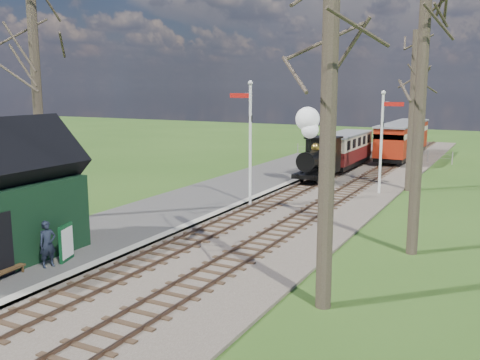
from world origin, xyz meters
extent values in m
ellipsoid|color=#385B23|center=(-25.00, 60.00, -14.76)|extent=(57.60, 36.00, 16.20)
ellipsoid|color=#385B23|center=(-8.00, 70.00, -16.40)|extent=(64.00, 40.00, 18.00)
cube|color=brown|center=(1.30, 22.00, 0.05)|extent=(8.00, 60.00, 0.10)
cube|color=brown|center=(-0.50, 22.00, 0.14)|extent=(0.07, 60.00, 0.12)
cube|color=brown|center=(0.50, 22.00, 0.14)|extent=(0.07, 60.00, 0.12)
cube|color=#38281C|center=(0.00, 22.00, 0.10)|extent=(1.60, 60.00, 0.09)
cube|color=brown|center=(2.10, 22.00, 0.14)|extent=(0.07, 60.00, 0.12)
cube|color=brown|center=(3.10, 22.00, 0.14)|extent=(0.07, 60.00, 0.12)
cube|color=#38281C|center=(2.60, 22.00, 0.10)|extent=(1.60, 60.00, 0.09)
cube|color=#474442|center=(-3.50, 14.00, 0.10)|extent=(5.00, 44.00, 0.20)
cube|color=#B2AD9E|center=(-1.20, 14.00, 0.10)|extent=(0.40, 44.00, 0.21)
cylinder|color=silver|center=(-0.70, 16.00, 3.00)|extent=(0.14, 0.14, 6.00)
sphere|color=silver|center=(-0.70, 16.00, 6.10)|extent=(0.24, 0.24, 0.24)
cube|color=#B7140F|center=(-1.25, 16.00, 5.50)|extent=(1.10, 0.08, 0.22)
cube|color=black|center=(-0.70, 16.00, 4.40)|extent=(0.18, 0.06, 0.30)
cylinder|color=silver|center=(4.30, 22.00, 2.75)|extent=(0.14, 0.14, 5.50)
sphere|color=silver|center=(4.30, 22.00, 5.60)|extent=(0.24, 0.24, 0.24)
cube|color=#B7140F|center=(4.85, 22.00, 5.00)|extent=(1.10, 0.08, 0.22)
cube|color=black|center=(4.30, 22.00, 3.90)|extent=(0.18, 0.06, 0.30)
cylinder|color=#382D23|center=(-7.30, 9.00, 5.50)|extent=(0.41, 0.41, 11.00)
cylinder|color=#382D23|center=(6.50, 6.00, 6.00)|extent=(0.42, 0.42, 12.00)
cylinder|color=#382D23|center=(7.80, 12.00, 5.00)|extent=(0.40, 0.40, 10.00)
cylinder|color=#382D23|center=(5.50, 24.00, 4.50)|extent=(0.39, 0.39, 9.00)
cube|color=slate|center=(0.30, 36.00, 0.75)|extent=(12.60, 0.02, 0.01)
cube|color=slate|center=(0.30, 36.00, 0.45)|extent=(12.60, 0.02, 0.02)
cylinder|color=slate|center=(0.30, 36.00, 0.50)|extent=(0.08, 0.08, 1.00)
cube|color=black|center=(0.00, 23.84, 0.66)|extent=(1.72, 4.05, 0.25)
cylinder|color=black|center=(0.00, 23.23, 1.57)|extent=(1.11, 2.63, 1.11)
cube|color=black|center=(0.00, 25.06, 1.67)|extent=(1.82, 1.62, 2.03)
cylinder|color=black|center=(0.00, 22.22, 2.48)|extent=(0.28, 0.28, 0.81)
sphere|color=#BA9036|center=(0.00, 23.54, 2.28)|extent=(0.53, 0.53, 0.53)
sphere|color=white|center=(0.10, 22.22, 3.44)|extent=(1.01, 1.01, 1.01)
sphere|color=white|center=(-0.10, 22.32, 4.05)|extent=(1.42, 1.42, 1.42)
cylinder|color=black|center=(-0.50, 22.63, 0.52)|extent=(0.10, 0.65, 0.65)
cylinder|color=black|center=(0.50, 22.63, 0.52)|extent=(0.10, 0.65, 0.65)
cube|color=black|center=(0.00, 29.84, 0.55)|extent=(1.92, 7.09, 0.30)
cube|color=#531313|center=(0.00, 29.84, 1.16)|extent=(2.03, 7.09, 0.91)
cube|color=#C8B497|center=(0.00, 29.84, 2.07)|extent=(2.03, 7.09, 0.91)
cube|color=slate|center=(0.00, 29.84, 2.58)|extent=(2.13, 7.29, 0.12)
cube|color=black|center=(2.60, 34.55, 0.59)|extent=(2.10, 5.52, 0.33)
cube|color=maroon|center=(2.60, 34.55, 1.25)|extent=(2.21, 5.52, 0.99)
cube|color=#C8B497|center=(2.60, 34.55, 2.24)|extent=(2.21, 5.52, 0.99)
cube|color=slate|center=(2.60, 34.55, 2.79)|extent=(2.32, 5.74, 0.13)
cube|color=black|center=(2.60, 40.05, 0.59)|extent=(2.10, 5.52, 0.33)
cube|color=maroon|center=(2.60, 40.05, 1.25)|extent=(2.21, 5.52, 0.99)
cube|color=#C8B497|center=(2.60, 40.05, 2.24)|extent=(2.21, 5.52, 0.99)
cube|color=slate|center=(2.60, 40.05, 2.79)|extent=(2.32, 5.74, 0.13)
cube|color=#0E411E|center=(-2.22, 5.26, 0.82)|extent=(0.34, 0.83, 1.23)
cube|color=silver|center=(-2.18, 5.27, 0.82)|extent=(0.24, 0.70, 1.01)
cube|color=#473019|center=(-2.70, 3.19, 0.42)|extent=(0.50, 1.37, 0.06)
cube|color=#473019|center=(-2.88, 3.17, 0.68)|extent=(0.17, 1.34, 0.58)
cube|color=#473019|center=(-2.85, 3.76, 0.30)|extent=(0.06, 0.06, 0.19)
imported|color=#1A202F|center=(-2.27, 4.51, 0.96)|extent=(0.53, 0.65, 1.52)
camera|label=1|loc=(10.85, -7.30, 5.99)|focal=40.00mm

